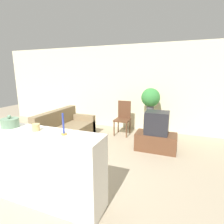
{
  "coord_description": "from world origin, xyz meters",
  "views": [
    {
      "loc": [
        1.91,
        -2.1,
        1.82
      ],
      "look_at": [
        0.36,
        1.99,
        0.85
      ],
      "focal_mm": 28.0,
      "sensor_mm": 36.0,
      "label": 1
    }
  ],
  "objects_px": {
    "couch": "(66,132)",
    "television": "(157,123)",
    "decorative_bowl": "(10,123)",
    "wooden_chair": "(123,116)",
    "potted_plant": "(151,98)"
  },
  "relations": [
    {
      "from": "television",
      "to": "wooden_chair",
      "type": "height_order",
      "value": "wooden_chair"
    },
    {
      "from": "couch",
      "to": "wooden_chair",
      "type": "distance_m",
      "value": 1.74
    },
    {
      "from": "couch",
      "to": "decorative_bowl",
      "type": "bearing_deg",
      "value": -76.08
    },
    {
      "from": "couch",
      "to": "television",
      "type": "distance_m",
      "value": 2.37
    },
    {
      "from": "television",
      "to": "wooden_chair",
      "type": "relative_size",
      "value": 0.54
    },
    {
      "from": "couch",
      "to": "television",
      "type": "bearing_deg",
      "value": 8.87
    },
    {
      "from": "decorative_bowl",
      "to": "couch",
      "type": "bearing_deg",
      "value": 103.92
    },
    {
      "from": "wooden_chair",
      "to": "couch",
      "type": "bearing_deg",
      "value": -135.88
    },
    {
      "from": "couch",
      "to": "television",
      "type": "relative_size",
      "value": 3.03
    },
    {
      "from": "television",
      "to": "decorative_bowl",
      "type": "xyz_separation_m",
      "value": [
        -1.83,
        -2.31,
        0.43
      ]
    },
    {
      "from": "decorative_bowl",
      "to": "potted_plant",
      "type": "bearing_deg",
      "value": 65.5
    },
    {
      "from": "wooden_chair",
      "to": "decorative_bowl",
      "type": "bearing_deg",
      "value": -103.4
    },
    {
      "from": "potted_plant",
      "to": "decorative_bowl",
      "type": "height_order",
      "value": "potted_plant"
    },
    {
      "from": "wooden_chair",
      "to": "decorative_bowl",
      "type": "xyz_separation_m",
      "value": [
        -0.75,
        -3.15,
        0.57
      ]
    },
    {
      "from": "television",
      "to": "potted_plant",
      "type": "distance_m",
      "value": 1.15
    }
  ]
}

